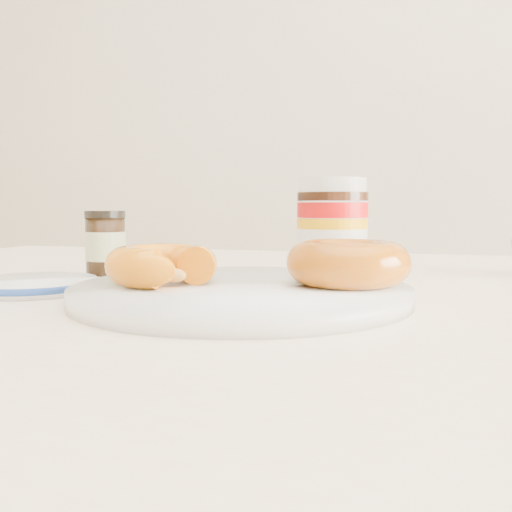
% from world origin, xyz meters
% --- Properties ---
extents(dining_table, '(1.40, 0.90, 0.75)m').
position_xyz_m(dining_table, '(0.00, 0.10, 0.67)').
color(dining_table, '#FFE6C2').
rests_on(dining_table, ground).
extents(plate, '(0.29, 0.29, 0.01)m').
position_xyz_m(plate, '(-0.07, -0.00, 0.76)').
color(plate, white).
rests_on(plate, dining_table).
extents(donut_bitten, '(0.11, 0.11, 0.03)m').
position_xyz_m(donut_bitten, '(-0.14, -0.02, 0.78)').
color(donut_bitten, orange).
rests_on(donut_bitten, plate).
extents(donut_whole, '(0.13, 0.13, 0.04)m').
position_xyz_m(donut_whole, '(0.02, 0.02, 0.78)').
color(donut_whole, '#A5620A').
rests_on(donut_whole, plate).
extents(nutella_jar, '(0.08, 0.08, 0.11)m').
position_xyz_m(nutella_jar, '(-0.01, 0.18, 0.81)').
color(nutella_jar, white).
rests_on(nutella_jar, dining_table).
extents(dark_jar, '(0.05, 0.05, 0.08)m').
position_xyz_m(dark_jar, '(-0.28, 0.14, 0.79)').
color(dark_jar, black).
rests_on(dark_jar, dining_table).
extents(blue_rim_saucer, '(0.12, 0.12, 0.01)m').
position_xyz_m(blue_rim_saucer, '(-0.28, 0.00, 0.76)').
color(blue_rim_saucer, white).
rests_on(blue_rim_saucer, dining_table).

